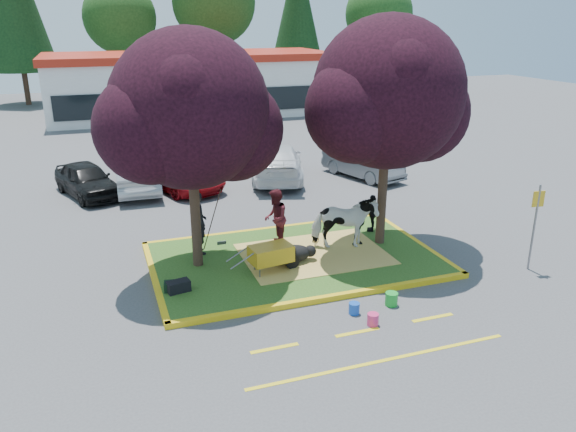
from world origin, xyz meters
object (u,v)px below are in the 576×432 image
object	(u,v)px
wheelbarrow	(271,254)
sign_post	(536,218)
bucket_pink	(373,319)
car_silver	(136,172)
car_black	(87,180)
calf	(292,254)
bucket_blue	(354,308)
handler	(199,223)
bucket_green	(391,299)
cow	(344,223)

from	to	relation	value
wheelbarrow	sign_post	world-z (taller)	sign_post
bucket_pink	car_silver	size ratio (longest dim) A/B	0.06
bucket_pink	car_black	size ratio (longest dim) A/B	0.07
wheelbarrow	calf	bearing A→B (deg)	21.87
bucket_blue	handler	bearing A→B (deg)	121.74
sign_post	bucket_green	distance (m)	5.00
calf	sign_post	bearing A→B (deg)	-27.29
wheelbarrow	bucket_green	size ratio (longest dim) A/B	6.09
bucket_blue	calf	bearing A→B (deg)	99.55
calf	wheelbarrow	world-z (taller)	wheelbarrow
sign_post	bucket_green	world-z (taller)	sign_post
bucket_pink	bucket_blue	distance (m)	0.66
calf	bucket_green	xyz separation A→B (m)	(1.58, -2.99, -0.23)
cow	sign_post	xyz separation A→B (m)	(4.50, -2.86, 0.59)
handler	bucket_green	size ratio (longest dim) A/B	5.61
bucket_blue	car_silver	distance (m)	13.10
bucket_pink	car_black	xyz separation A→B (m)	(-6.16, 12.88, 0.53)
handler	sign_post	size ratio (longest dim) A/B	0.76
calf	car_black	bearing A→B (deg)	114.10
cow	wheelbarrow	distance (m)	2.77
bucket_blue	car_silver	world-z (taller)	car_silver
bucket_blue	car_black	distance (m)	13.64
bucket_green	bucket_pink	size ratio (longest dim) A/B	1.16
car_black	bucket_green	bearing A→B (deg)	-79.71
handler	bucket_pink	xyz separation A→B (m)	(3.05, -5.27, -0.95)
bucket_blue	sign_post	bearing A→B (deg)	6.71
car_silver	cow	bearing A→B (deg)	122.57
car_black	car_silver	distance (m)	1.98
bucket_blue	car_black	size ratio (longest dim) A/B	0.07
wheelbarrow	bucket_green	distance (m)	3.50
car_silver	bucket_pink	bearing A→B (deg)	109.37
car_black	bucket_pink	bearing A→B (deg)	-84.23
sign_post	bucket_pink	bearing A→B (deg)	-159.61
handler	car_black	size ratio (longest dim) A/B	0.48
calf	bucket_green	size ratio (longest dim) A/B	3.39
calf	bucket_pink	size ratio (longest dim) A/B	3.93
handler	bucket_blue	xyz separation A→B (m)	(2.87, -4.63, -0.96)
car_silver	handler	bearing A→B (deg)	99.96
bucket_green	cow	bearing A→B (deg)	85.60
wheelbarrow	bucket_pink	distance (m)	3.61
calf	handler	world-z (taller)	handler
bucket_pink	car_silver	world-z (taller)	car_silver
handler	wheelbarrow	xyz separation A→B (m)	(1.60, -2.00, -0.42)
calf	handler	size ratio (longest dim) A/B	0.60
handler	bucket_pink	world-z (taller)	handler
car_black	wheelbarrow	bearing A→B (deg)	-83.65
handler	sign_post	bearing A→B (deg)	-120.54
wheelbarrow	bucket_blue	world-z (taller)	wheelbarrow
wheelbarrow	sign_post	distance (m)	7.41
wheelbarrow	car_black	size ratio (longest dim) A/B	0.52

